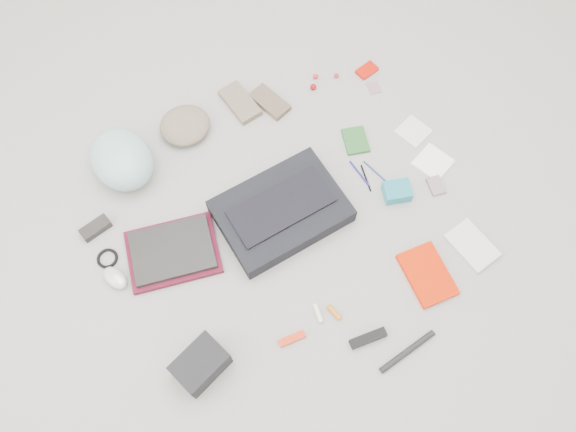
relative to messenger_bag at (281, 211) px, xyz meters
name	(u,v)px	position (x,y,z in m)	size (l,w,h in m)	color
ground_plane	(288,221)	(0.01, -0.04, -0.04)	(4.00, 4.00, 0.00)	gray
messenger_bag	(281,211)	(0.00, 0.00, 0.00)	(0.49, 0.35, 0.08)	black
bag_flap	(281,206)	(0.00, 0.00, 0.05)	(0.41, 0.18, 0.01)	black
laptop_sleeve	(173,252)	(-0.45, 0.04, -0.03)	(0.35, 0.26, 0.02)	#5A1024
laptop	(172,250)	(-0.45, 0.04, -0.01)	(0.31, 0.23, 0.02)	black
bike_helmet	(122,159)	(-0.49, 0.48, 0.05)	(0.24, 0.30, 0.18)	#9DD0D2
beanie	(185,125)	(-0.19, 0.55, 0.00)	(0.22, 0.21, 0.08)	#7A6B58
mitten_left	(240,103)	(0.07, 0.57, -0.03)	(0.10, 0.21, 0.03)	#776655
mitten_right	(270,102)	(0.19, 0.52, -0.03)	(0.09, 0.18, 0.03)	brown
power_brick	(96,228)	(-0.69, 0.27, -0.02)	(0.12, 0.06, 0.03)	black
cable_coil	(107,258)	(-0.70, 0.13, -0.03)	(0.08, 0.08, 0.01)	black
mouse	(115,278)	(-0.69, 0.03, -0.02)	(0.07, 0.11, 0.04)	silver
camera_bag	(201,365)	(-0.52, -0.42, 0.02)	(0.18, 0.13, 0.12)	black
multitool	(292,339)	(-0.18, -0.47, -0.03)	(0.10, 0.03, 0.02)	red
toiletry_tube_white	(318,313)	(-0.05, -0.43, -0.03)	(0.02, 0.02, 0.07)	beige
toiletry_tube_orange	(334,312)	(0.00, -0.45, -0.03)	(0.02, 0.02, 0.07)	orange
u_lock	(368,338)	(0.07, -0.59, -0.03)	(0.14, 0.03, 0.03)	black
bike_pump	(407,351)	(0.17, -0.70, -0.03)	(0.02, 0.02, 0.25)	black
book_red	(427,275)	(0.39, -0.48, -0.03)	(0.15, 0.23, 0.02)	#EF2300
book_white	(472,246)	(0.62, -0.46, -0.03)	(0.13, 0.19, 0.02)	silver
notepad	(356,141)	(0.44, 0.18, -0.03)	(0.10, 0.13, 0.02)	#275A27
pen_blue	(360,174)	(0.38, 0.03, -0.04)	(0.01, 0.01, 0.14)	navy
pen_black	(366,178)	(0.39, 0.00, -0.04)	(0.01, 0.01, 0.13)	black
pen_navy	(375,171)	(0.44, 0.01, -0.04)	(0.01, 0.01, 0.13)	navy
accordion_wallet	(397,191)	(0.47, -0.12, -0.01)	(0.11, 0.09, 0.05)	teal
card_deck	(436,186)	(0.64, -0.17, -0.03)	(0.06, 0.08, 0.02)	gray
napkin_top	(413,131)	(0.69, 0.11, -0.04)	(0.12, 0.12, 0.01)	silver
napkin_bottom	(433,162)	(0.69, -0.06, -0.04)	(0.14, 0.14, 0.01)	white
lollipop_a	(313,87)	(0.41, 0.51, -0.03)	(0.03, 0.03, 0.03)	#9D0310
lollipop_b	(316,76)	(0.44, 0.55, -0.03)	(0.03, 0.03, 0.03)	red
lollipop_c	(336,75)	(0.53, 0.52, -0.03)	(0.02, 0.02, 0.02)	red
altoids_tin	(367,70)	(0.67, 0.48, -0.03)	(0.09, 0.06, 0.02)	red
stamp_sheet	(374,88)	(0.66, 0.39, -0.04)	(0.05, 0.07, 0.00)	#9F788F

